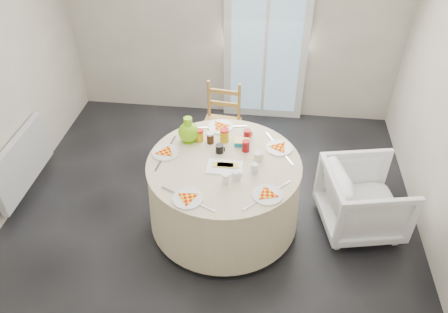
# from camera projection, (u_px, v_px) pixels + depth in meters

# --- Properties ---
(floor) EXTENTS (4.00, 4.00, 0.00)m
(floor) POSITION_uv_depth(u_px,v_px,m) (211.00, 219.00, 4.30)
(floor) COLOR black
(floor) RESTS_ON ground
(wall_back) EXTENTS (4.00, 0.02, 2.60)m
(wall_back) POSITION_uv_depth(u_px,v_px,m) (233.00, 15.00, 5.04)
(wall_back) COLOR #BCB5A3
(wall_back) RESTS_ON floor
(glass_door) EXTENTS (1.00, 0.08, 2.10)m
(glass_door) POSITION_uv_depth(u_px,v_px,m) (266.00, 39.00, 5.12)
(glass_door) COLOR silver
(glass_door) RESTS_ON floor
(radiator) EXTENTS (0.07, 1.00, 0.55)m
(radiator) POSITION_uv_depth(u_px,v_px,m) (23.00, 162.00, 4.39)
(radiator) COLOR silver
(radiator) RESTS_ON floor
(table) EXTENTS (1.40, 1.40, 0.71)m
(table) POSITION_uv_depth(u_px,v_px,m) (224.00, 192.00, 4.05)
(table) COLOR #FAE7B5
(table) RESTS_ON floor
(wooden_chair) EXTENTS (0.44, 0.42, 0.89)m
(wooden_chair) POSITION_uv_depth(u_px,v_px,m) (221.00, 123.00, 4.78)
(wooden_chair) COLOR #9F6433
(wooden_chair) RESTS_ON floor
(armchair) EXTENTS (0.80, 0.83, 0.73)m
(armchair) POSITION_uv_depth(u_px,v_px,m) (365.00, 195.00, 4.01)
(armchair) COLOR white
(armchair) RESTS_ON floor
(place_settings) EXTENTS (1.36, 1.36, 0.02)m
(place_settings) POSITION_uv_depth(u_px,v_px,m) (224.00, 159.00, 3.81)
(place_settings) COLOR white
(place_settings) RESTS_ON table
(jar_cluster) EXTENTS (0.56, 0.41, 0.15)m
(jar_cluster) POSITION_uv_depth(u_px,v_px,m) (221.00, 138.00, 3.97)
(jar_cluster) COLOR #855510
(jar_cluster) RESTS_ON table
(butter_tub) EXTENTS (0.14, 0.10, 0.05)m
(butter_tub) POSITION_uv_depth(u_px,v_px,m) (242.00, 140.00, 4.00)
(butter_tub) COLOR #0D859B
(butter_tub) RESTS_ON table
(green_pitcher) EXTENTS (0.25, 0.25, 0.25)m
(green_pitcher) POSITION_uv_depth(u_px,v_px,m) (188.00, 128.00, 4.00)
(green_pitcher) COLOR #7CC70F
(green_pitcher) RESTS_ON table
(cheese_platter) EXTENTS (0.31, 0.20, 0.04)m
(cheese_platter) POSITION_uv_depth(u_px,v_px,m) (225.00, 164.00, 3.75)
(cheese_platter) COLOR silver
(cheese_platter) RESTS_ON table
(mugs_glasses) EXTENTS (0.55, 0.55, 0.10)m
(mugs_glasses) POSITION_uv_depth(u_px,v_px,m) (238.00, 155.00, 3.79)
(mugs_glasses) COLOR #B1B1B1
(mugs_glasses) RESTS_ON table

